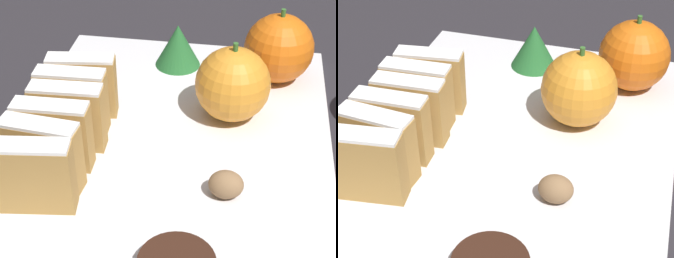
# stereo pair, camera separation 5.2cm
# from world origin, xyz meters

# --- Properties ---
(ground_plane) EXTENTS (6.00, 6.00, 0.00)m
(ground_plane) POSITION_xyz_m (0.00, 0.00, 0.00)
(ground_plane) COLOR #28262B
(serving_platter) EXTENTS (0.31, 0.45, 0.01)m
(serving_platter) POSITION_xyz_m (0.00, 0.00, 0.01)
(serving_platter) COLOR white
(serving_platter) RESTS_ON ground_plane
(stollen_slice_front) EXTENTS (0.07, 0.03, 0.07)m
(stollen_slice_front) POSITION_xyz_m (-0.10, -0.09, 0.05)
(stollen_slice_front) COLOR #B28442
(stollen_slice_front) RESTS_ON serving_platter
(stollen_slice_second) EXTENTS (0.07, 0.03, 0.07)m
(stollen_slice_second) POSITION_xyz_m (-0.10, -0.06, 0.05)
(stollen_slice_second) COLOR #B28442
(stollen_slice_second) RESTS_ON serving_platter
(stollen_slice_third) EXTENTS (0.07, 0.02, 0.07)m
(stollen_slice_third) POSITION_xyz_m (-0.10, -0.03, 0.05)
(stollen_slice_third) COLOR #B28442
(stollen_slice_third) RESTS_ON serving_platter
(stollen_slice_fourth) EXTENTS (0.07, 0.02, 0.07)m
(stollen_slice_fourth) POSITION_xyz_m (-0.10, -0.00, 0.05)
(stollen_slice_fourth) COLOR #B28442
(stollen_slice_fourth) RESTS_ON serving_platter
(stollen_slice_fifth) EXTENTS (0.07, 0.02, 0.07)m
(stollen_slice_fifth) POSITION_xyz_m (-0.10, 0.03, 0.05)
(stollen_slice_fifth) COLOR #B28442
(stollen_slice_fifth) RESTS_ON serving_platter
(stollen_slice_sixth) EXTENTS (0.07, 0.03, 0.07)m
(stollen_slice_sixth) POSITION_xyz_m (-0.10, 0.06, 0.05)
(stollen_slice_sixth) COLOR #B28442
(stollen_slice_sixth) RESTS_ON serving_platter
(orange_near) EXTENTS (0.08, 0.08, 0.08)m
(orange_near) POSITION_xyz_m (0.05, 0.07, 0.05)
(orange_near) COLOR orange
(orange_near) RESTS_ON serving_platter
(orange_far) EXTENTS (0.08, 0.08, 0.09)m
(orange_far) POSITION_xyz_m (0.10, 0.16, 0.05)
(orange_far) COLOR orange
(orange_far) RESTS_ON serving_platter
(walnut) EXTENTS (0.03, 0.03, 0.03)m
(walnut) POSITION_xyz_m (0.06, -0.05, 0.02)
(walnut) COLOR #8E6B47
(walnut) RESTS_ON serving_platter
(evergreen_sprig) EXTENTS (0.05, 0.05, 0.05)m
(evergreen_sprig) POSITION_xyz_m (-0.02, 0.17, 0.04)
(evergreen_sprig) COLOR #23662D
(evergreen_sprig) RESTS_ON serving_platter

